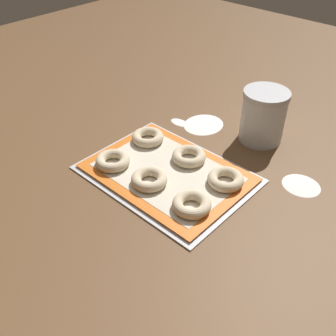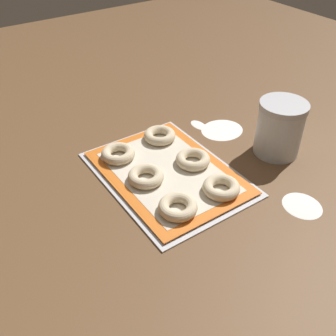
% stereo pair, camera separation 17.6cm
% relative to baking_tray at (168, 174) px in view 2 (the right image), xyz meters
% --- Properties ---
extents(ground_plane, '(2.80, 2.80, 0.00)m').
position_rel_baking_tray_xyz_m(ground_plane, '(-0.00, 0.01, -0.00)').
color(ground_plane, brown).
extents(baking_tray, '(0.41, 0.30, 0.01)m').
position_rel_baking_tray_xyz_m(baking_tray, '(0.00, 0.00, 0.00)').
color(baking_tray, silver).
rests_on(baking_tray, ground_plane).
extents(baking_mat, '(0.39, 0.28, 0.00)m').
position_rel_baking_tray_xyz_m(baking_mat, '(0.00, -0.00, 0.01)').
color(baking_mat, orange).
rests_on(baking_mat, baking_tray).
extents(bagel_front_left, '(0.09, 0.09, 0.03)m').
position_rel_baking_tray_xyz_m(bagel_front_left, '(-0.13, -0.07, 0.02)').
color(bagel_front_left, beige).
rests_on(bagel_front_left, baking_mat).
extents(bagel_front_center, '(0.09, 0.09, 0.03)m').
position_rel_baking_tray_xyz_m(bagel_front_center, '(-0.00, -0.06, 0.02)').
color(bagel_front_center, beige).
rests_on(bagel_front_center, baking_mat).
extents(bagel_front_right, '(0.09, 0.09, 0.03)m').
position_rel_baking_tray_xyz_m(bagel_front_right, '(0.13, -0.06, 0.02)').
color(bagel_front_right, beige).
rests_on(bagel_front_right, baking_mat).
extents(bagel_back_left, '(0.09, 0.09, 0.03)m').
position_rel_baking_tray_xyz_m(bagel_back_left, '(-0.14, 0.07, 0.02)').
color(bagel_back_left, beige).
rests_on(bagel_back_left, baking_mat).
extents(bagel_back_center, '(0.09, 0.09, 0.03)m').
position_rel_baking_tray_xyz_m(bagel_back_center, '(0.01, 0.07, 0.02)').
color(bagel_back_center, beige).
rests_on(bagel_back_center, baking_mat).
extents(bagel_back_right, '(0.09, 0.09, 0.03)m').
position_rel_baking_tray_xyz_m(bagel_back_right, '(0.13, 0.06, 0.02)').
color(bagel_back_right, beige).
rests_on(bagel_back_right, baking_mat).
extents(flour_canister, '(0.13, 0.13, 0.15)m').
position_rel_baking_tray_xyz_m(flour_canister, '(0.08, 0.30, 0.07)').
color(flour_canister, silver).
rests_on(flour_canister, ground_plane).
extents(flour_patch_near, '(0.09, 0.09, 0.00)m').
position_rel_baking_tray_xyz_m(flour_patch_near, '(0.27, 0.19, -0.00)').
color(flour_patch_near, white).
rests_on(flour_patch_near, ground_plane).
extents(flour_patch_far, '(0.11, 0.13, 0.00)m').
position_rel_baking_tray_xyz_m(flour_patch_far, '(-0.09, 0.25, -0.00)').
color(flour_patch_far, white).
rests_on(flour_patch_far, ground_plane).
extents(flour_patch_side, '(0.06, 0.04, 0.00)m').
position_rel_baking_tray_xyz_m(flour_patch_side, '(-0.15, 0.21, -0.00)').
color(flour_patch_side, white).
rests_on(flour_patch_side, ground_plane).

